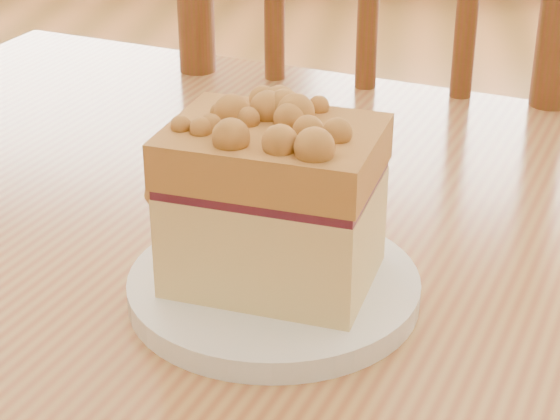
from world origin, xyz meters
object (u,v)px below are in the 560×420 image
plate (274,288)px  cafe_chair_main (385,210)px  cafe_table_main (334,365)px  cake_slice (272,193)px

plate → cafe_chair_main: bearing=84.2°
cafe_table_main → plate: plate is taller
cake_slice → plate: bearing=-53.8°
cafe_chair_main → cake_slice: bearing=92.8°
plate → cake_slice: (-0.00, 0.00, 0.07)m
cafe_chair_main → cake_slice: 0.67m
plate → cake_slice: bearing=116.1°
plate → cake_slice: cake_slice is taller
cafe_chair_main → plate: bearing=92.9°
cafe_table_main → plate: size_ratio=6.50×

